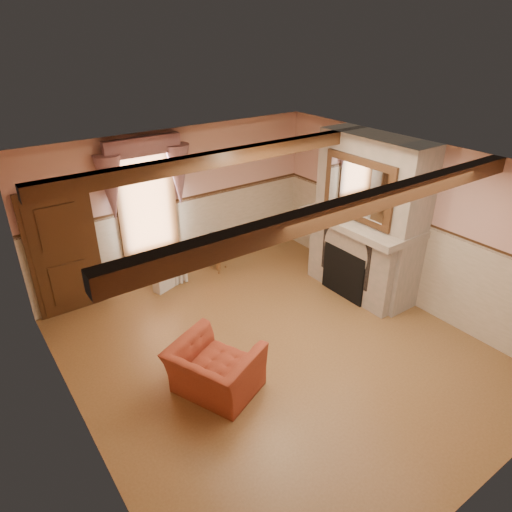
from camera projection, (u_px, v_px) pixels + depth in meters
floor at (278, 353)px, 6.80m from camera, size 5.50×6.00×0.01m
ceiling at (283, 170)px, 5.52m from camera, size 5.50×6.00×0.01m
wall_back at (178, 206)px, 8.33m from camera, size 5.50×0.02×2.80m
wall_front at (492, 406)px, 3.99m from camera, size 5.50×0.02×2.80m
wall_left at (72, 345)px, 4.73m from camera, size 0.02×6.00×2.80m
wall_right at (409, 224)px, 7.58m from camera, size 0.02×6.00×2.80m
wainscot at (279, 311)px, 6.45m from camera, size 5.50×6.00×1.50m
chair_rail at (280, 264)px, 6.11m from camera, size 5.50×6.00×0.08m
firebox at (346, 272)px, 8.06m from camera, size 0.20×0.95×0.90m
armchair at (215, 370)px, 5.95m from camera, size 1.29×1.36×0.70m
side_table at (218, 257)px, 8.95m from camera, size 0.55×0.55×0.55m
book_stack at (218, 240)px, 8.80m from camera, size 0.34×0.38×0.20m
radiator at (169, 272)px, 8.39m from camera, size 0.72×0.41×0.60m
bowl at (358, 215)px, 7.78m from camera, size 0.34×0.34×0.08m
mantel_clock at (330, 200)px, 8.25m from camera, size 0.14×0.24×0.20m
oil_lamp at (343, 203)px, 8.02m from camera, size 0.11×0.11×0.28m
candle_red at (388, 225)px, 7.30m from camera, size 0.06×0.06×0.16m
jar_yellow at (390, 226)px, 7.29m from camera, size 0.06×0.06×0.12m
fireplace at (369, 217)px, 7.85m from camera, size 0.85×2.00×2.80m
mantel at (361, 222)px, 7.77m from camera, size 1.05×2.05×0.12m
overmantel_mirror at (357, 190)px, 7.40m from camera, size 0.06×1.44×1.04m
door at (64, 254)px, 7.35m from camera, size 1.10×0.10×2.10m
window at (146, 200)px, 7.88m from camera, size 1.06×0.08×2.02m
window_drapes at (145, 167)px, 7.54m from camera, size 1.30×0.14×1.40m
ceiling_beam_front at (355, 206)px, 4.70m from camera, size 5.50×0.18×0.20m
ceiling_beam_back at (229, 157)px, 6.43m from camera, size 5.50×0.18×0.20m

